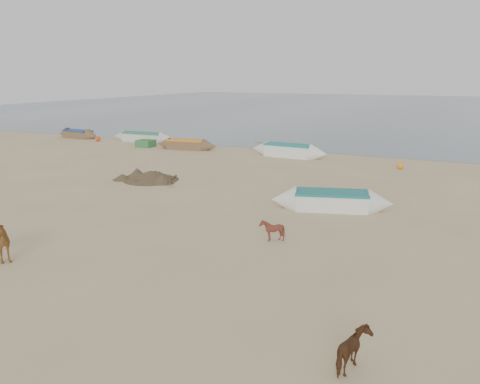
{
  "coord_description": "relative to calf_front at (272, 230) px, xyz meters",
  "views": [
    {
      "loc": [
        8.52,
        -14.21,
        6.03
      ],
      "look_at": [
        0.0,
        4.0,
        1.0
      ],
      "focal_mm": 35.0,
      "sensor_mm": 36.0,
      "label": 1
    }
  ],
  "objects": [
    {
      "name": "sea",
      "position": [
        -2.58,
        80.71,
        -0.41
      ],
      "size": [
        160.0,
        160.0,
        0.0
      ],
      "primitive_type": "plane",
      "color": "slate",
      "rests_on": "ground"
    },
    {
      "name": "ground",
      "position": [
        -2.58,
        -1.29,
        -0.42
      ],
      "size": [
        140.0,
        140.0,
        0.0
      ],
      "primitive_type": "plane",
      "color": "tan",
      "rests_on": "ground"
    },
    {
      "name": "calf_right",
      "position": [
        4.45,
        -6.69,
        0.03
      ],
      "size": [
        0.96,
        1.05,
        0.91
      ],
      "primitive_type": "imported",
      "rotation": [
        0.0,
        0.0,
        1.8
      ],
      "color": "#4E2D19",
      "rests_on": "ground"
    },
    {
      "name": "calf_front",
      "position": [
        0.0,
        0.0,
        0.0
      ],
      "size": [
        0.88,
        0.81,
        0.84
      ],
      "primitive_type": "imported",
      "rotation": [
        0.0,
        0.0,
        -1.76
      ],
      "color": "#57251B",
      "rests_on": "ground"
    },
    {
      "name": "waterline_canoes",
      "position": [
        -4.4,
        18.79,
        0.01
      ],
      "size": [
        56.99,
        3.94,
        0.97
      ],
      "color": "brown",
      "rests_on": "ground"
    },
    {
      "name": "beach_clutter",
      "position": [
        1.11,
        18.1,
        -0.12
      ],
      "size": [
        46.94,
        4.69,
        0.64
      ],
      "color": "#326F38",
      "rests_on": "ground"
    },
    {
      "name": "debris_pile",
      "position": [
        -10.3,
        6.76,
        -0.14
      ],
      "size": [
        3.82,
        3.82,
        0.56
      ],
      "primitive_type": "cone",
      "rotation": [
        0.0,
        0.0,
        0.18
      ],
      "color": "brown",
      "rests_on": "ground"
    },
    {
      "name": "near_canoe",
      "position": [
        0.94,
        5.11,
        0.01
      ],
      "size": [
        5.73,
        2.88,
        0.86
      ],
      "primitive_type": null,
      "rotation": [
        0.0,
        0.0,
        0.28
      ],
      "color": "white",
      "rests_on": "ground"
    }
  ]
}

